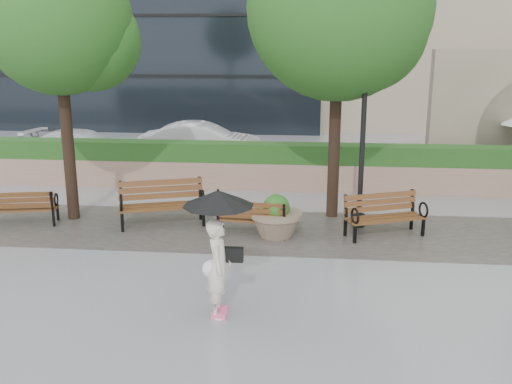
# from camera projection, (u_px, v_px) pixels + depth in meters

# --- Properties ---
(ground) EXTENTS (100.00, 100.00, 0.00)m
(ground) POSITION_uv_depth(u_px,v_px,m) (271.00, 285.00, 10.21)
(ground) COLOR gray
(ground) RESTS_ON ground
(cobble_strip) EXTENTS (28.00, 3.20, 0.01)m
(cobble_strip) POSITION_uv_depth(u_px,v_px,m) (281.00, 231.00, 13.10)
(cobble_strip) COLOR #383330
(cobble_strip) RESTS_ON ground
(hedge_wall) EXTENTS (24.00, 0.80, 1.35)m
(hedge_wall) POSITION_uv_depth(u_px,v_px,m) (289.00, 167.00, 16.78)
(hedge_wall) COLOR #A07667
(hedge_wall) RESTS_ON ground
(asphalt_street) EXTENTS (40.00, 7.00, 0.00)m
(asphalt_street) POSITION_uv_depth(u_px,v_px,m) (294.00, 161.00, 20.80)
(asphalt_street) COLOR black
(asphalt_street) RESTS_ON ground
(bench_0) EXTENTS (1.69, 0.96, 0.86)m
(bench_0) POSITION_uv_depth(u_px,v_px,m) (22.00, 215.00, 13.50)
(bench_0) COLOR brown
(bench_0) RESTS_ON ground
(bench_1) EXTENTS (2.10, 1.37, 1.06)m
(bench_1) POSITION_uv_depth(u_px,v_px,m) (163.00, 213.00, 13.45)
(bench_1) COLOR brown
(bench_1) RESTS_ON ground
(bench_2) EXTENTS (1.60, 0.74, 0.84)m
(bench_2) POSITION_uv_depth(u_px,v_px,m) (252.00, 225.00, 12.75)
(bench_2) COLOR brown
(bench_2) RESTS_ON ground
(bench_3) EXTENTS (1.88, 1.30, 0.94)m
(bench_3) POSITION_uv_depth(u_px,v_px,m) (384.00, 224.00, 12.72)
(bench_3) COLOR brown
(bench_3) RESTS_ON ground
(planter_left) EXTENTS (1.16, 1.16, 0.97)m
(planter_left) POSITION_uv_depth(u_px,v_px,m) (276.00, 220.00, 12.68)
(planter_left) COLOR #7F6B56
(planter_left) RESTS_ON ground
(lamppost) EXTENTS (0.28, 0.28, 4.53)m
(lamppost) POSITION_uv_depth(u_px,v_px,m) (362.00, 142.00, 12.96)
(lamppost) COLOR black
(lamppost) RESTS_ON ground
(tree_0) EXTENTS (3.46, 3.37, 6.37)m
(tree_0) POSITION_uv_depth(u_px,v_px,m) (66.00, 26.00, 12.97)
(tree_0) COLOR black
(tree_0) RESTS_ON ground
(tree_1) EXTENTS (4.27, 4.27, 7.12)m
(tree_1) POSITION_uv_depth(u_px,v_px,m) (345.00, 13.00, 13.08)
(tree_1) COLOR black
(tree_1) RESTS_ON ground
(car_left) EXTENTS (4.39, 2.23, 1.22)m
(car_left) POSITION_uv_depth(u_px,v_px,m) (83.00, 148.00, 20.13)
(car_left) COLOR silver
(car_left) RESTS_ON ground
(car_right) EXTENTS (4.41, 1.64, 1.44)m
(car_right) POSITION_uv_depth(u_px,v_px,m) (202.00, 143.00, 20.45)
(car_right) COLOR silver
(car_right) RESTS_ON ground
(pedestrian) EXTENTS (1.11, 1.11, 2.04)m
(pedestrian) POSITION_uv_depth(u_px,v_px,m) (218.00, 241.00, 8.81)
(pedestrian) COLOR beige
(pedestrian) RESTS_ON ground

